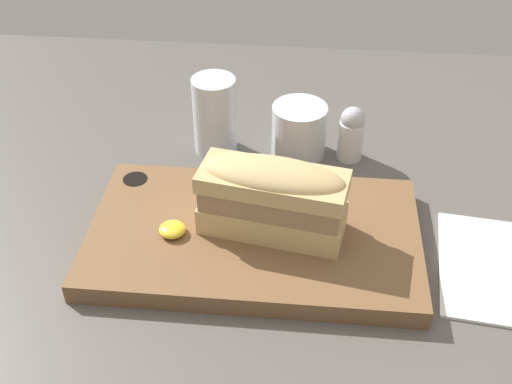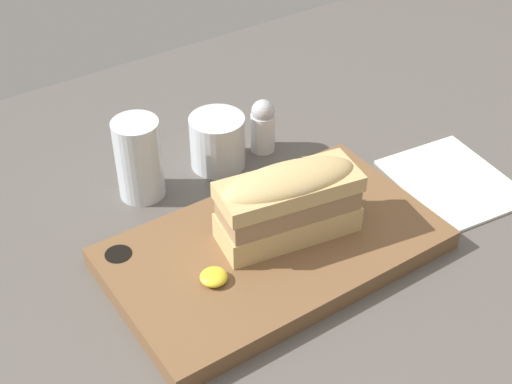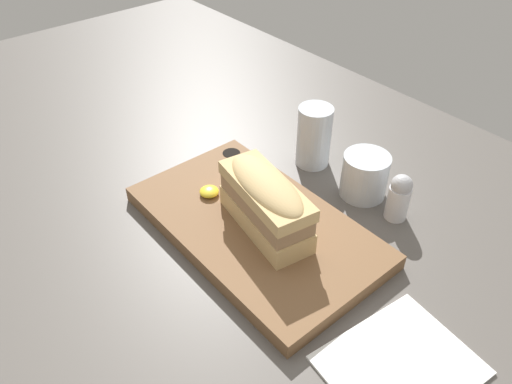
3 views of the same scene
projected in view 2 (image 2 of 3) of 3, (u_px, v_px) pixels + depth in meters
The scene contains 8 objects.
dining_table at pixel (241, 260), 87.25cm from camera, with size 199.39×104.14×2.00cm.
serving_board at pixel (273, 248), 85.59cm from camera, with size 39.24×22.79×2.58cm.
sandwich at pixel (289, 200), 82.76cm from camera, with size 17.64×9.31×9.41cm.
mustard_dollop at pixel (214, 277), 79.16cm from camera, with size 3.14×3.14×1.26cm.
water_glass at pixel (139, 164), 93.06cm from camera, with size 6.16×6.16×11.25cm.
wine_glass at pixel (218, 143), 99.11cm from camera, with size 7.75×7.75×7.58cm.
napkin at pixel (453, 181), 97.79cm from camera, with size 16.00×18.89×0.40cm.
salt_shaker at pixel (263, 125), 101.65cm from camera, with size 3.54×3.54×8.13cm.
Camera 2 is at (-33.87, -53.52, 61.61)cm, focal length 50.00 mm.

